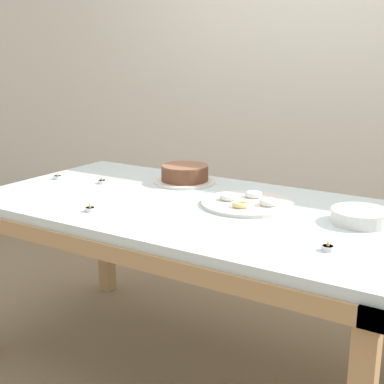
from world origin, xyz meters
The scene contains 10 objects.
ground_plane centered at (0.00, 0.00, 0.00)m, with size 12.00×12.00×0.00m, color #7A664C.
wall_back centered at (0.00, 1.60, 1.30)m, with size 8.00×0.10×2.60m, color silver.
dining_table centered at (0.00, 0.00, 0.67)m, with size 1.80×0.97×0.76m.
cake_chocolate_round centered at (-0.20, 0.28, 0.79)m, with size 0.29×0.29×0.08m.
pastry_platter centered at (0.22, 0.09, 0.77)m, with size 0.37×0.37×0.04m.
plate_stack centered at (0.66, 0.10, 0.78)m, with size 0.21×0.21×0.05m.
tealight_right_edge centered at (0.65, -0.23, 0.77)m, with size 0.04×0.04×0.04m.
tealight_centre centered at (-0.52, 0.06, 0.77)m, with size 0.04×0.04×0.04m.
tealight_near_front centered at (-0.77, 0.02, 0.77)m, with size 0.04×0.04×0.04m.
tealight_near_cakes centered at (-0.26, -0.31, 0.77)m, with size 0.04×0.04×0.04m.
Camera 1 is at (1.12, -1.77, 1.35)m, focal length 50.00 mm.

